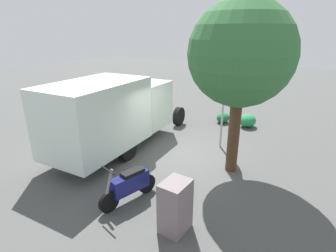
{
  "coord_description": "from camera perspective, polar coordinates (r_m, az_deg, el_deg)",
  "views": [
    {
      "loc": [
        7.95,
        4.04,
        4.38
      ],
      "look_at": [
        -0.24,
        -0.87,
        0.94
      ],
      "focal_mm": 28.17,
      "sensor_mm": 36.0,
      "label": 1
    }
  ],
  "objects": [
    {
      "name": "bike_rack_hoop",
      "position": [
        12.71,
        13.87,
        -0.94
      ],
      "size": [
        0.85,
        0.06,
        0.85
      ],
      "primitive_type": "torus",
      "rotation": [
        1.57,
        0.0,
        0.01
      ],
      "color": "#B7B7BC",
      "rests_on": "ground"
    },
    {
      "name": "street_tree",
      "position": [
        8.13,
        15.51,
        14.64
      ],
      "size": [
        3.11,
        3.11,
        5.33
      ],
      "color": "#47301E",
      "rests_on": "ground"
    },
    {
      "name": "motorcycle",
      "position": [
        7.3,
        -8.3,
        -12.35
      ],
      "size": [
        1.77,
        0.73,
        1.2
      ],
      "rotation": [
        0.0,
        0.0,
        -0.26
      ],
      "color": "black",
      "rests_on": "ground"
    },
    {
      "name": "stop_sign",
      "position": [
        10.15,
        12.08,
        7.0
      ],
      "size": [
        0.71,
        0.33,
        3.3
      ],
      "color": "#9E9EA3",
      "rests_on": "ground"
    },
    {
      "name": "utility_cabinet",
      "position": [
        6.25,
        1.58,
        -17.03
      ],
      "size": [
        0.73,
        0.59,
        1.26
      ],
      "primitive_type": "cube",
      "rotation": [
        0.0,
        0.0,
        -0.05
      ],
      "color": "slate",
      "rests_on": "ground"
    },
    {
      "name": "box_truck_near",
      "position": [
        10.16,
        -11.48,
        3.32
      ],
      "size": [
        7.03,
        2.52,
        2.79
      ],
      "rotation": [
        0.0,
        0.0,
        3.19
      ],
      "color": "black",
      "rests_on": "ground"
    },
    {
      "name": "shrub_near_sign",
      "position": [
        7.6,
        2.71,
        -13.22
      ],
      "size": [
        0.71,
        0.58,
        0.48
      ],
      "primitive_type": "ellipsoid",
      "color": "#306820",
      "rests_on": "ground"
    },
    {
      "name": "shrub_mid_verge",
      "position": [
        13.31,
        16.89,
        1.13
      ],
      "size": [
        0.91,
        0.75,
        0.62
      ],
      "primitive_type": "ellipsoid",
      "color": "#247F46",
      "rests_on": "ground"
    },
    {
      "name": "shrub_by_tree",
      "position": [
        13.63,
        11.81,
        1.78
      ],
      "size": [
        0.76,
        0.62,
        0.52
      ],
      "primitive_type": "ellipsoid",
      "color": "#216B3C",
      "rests_on": "ground"
    },
    {
      "name": "ground_plane",
      "position": [
        9.94,
        3.61,
        -6.37
      ],
      "size": [
        60.0,
        60.0,
        0.0
      ],
      "primitive_type": "plane",
      "color": "#4B4C4A"
    }
  ]
}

